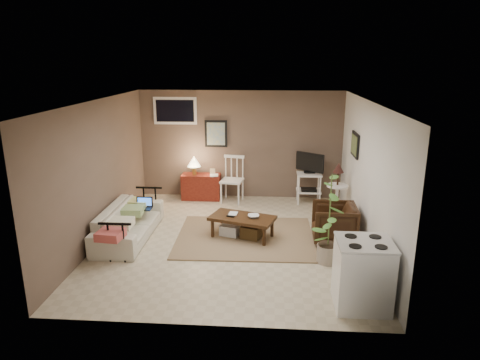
# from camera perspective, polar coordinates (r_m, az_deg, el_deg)

# --- Properties ---
(floor) EXTENTS (5.00, 5.00, 0.00)m
(floor) POSITION_cam_1_polar(r_m,az_deg,el_deg) (7.55, -1.23, -8.00)
(floor) COLOR #C1B293
(floor) RESTS_ON ground
(art_back) EXTENTS (0.50, 0.03, 0.60)m
(art_back) POSITION_cam_1_polar(r_m,az_deg,el_deg) (9.56, -3.22, 6.18)
(art_back) COLOR black
(art_right) EXTENTS (0.03, 0.60, 0.45)m
(art_right) POSITION_cam_1_polar(r_m,az_deg,el_deg) (8.22, 15.09, 4.56)
(art_right) COLOR black
(window) EXTENTS (0.96, 0.03, 0.60)m
(window) POSITION_cam_1_polar(r_m,az_deg,el_deg) (9.64, -8.64, 9.11)
(window) COLOR white
(rug) EXTENTS (2.44, 1.98, 0.02)m
(rug) POSITION_cam_1_polar(r_m,az_deg,el_deg) (7.64, 0.73, -7.59)
(rug) COLOR olive
(rug) RESTS_ON floor
(coffee_table) EXTENTS (1.23, 0.89, 0.42)m
(coffee_table) POSITION_cam_1_polar(r_m,az_deg,el_deg) (7.55, 0.26, -6.05)
(coffee_table) COLOR #3C2410
(coffee_table) RESTS_ON floor
(sofa) EXTENTS (0.57, 1.94, 0.76)m
(sofa) POSITION_cam_1_polar(r_m,az_deg,el_deg) (7.77, -14.64, -4.81)
(sofa) COLOR beige
(sofa) RESTS_ON floor
(sofa_pillows) EXTENTS (0.37, 1.85, 0.13)m
(sofa_pillows) POSITION_cam_1_polar(r_m,az_deg,el_deg) (7.52, -14.88, -4.80)
(sofa_pillows) COLOR beige
(sofa_pillows) RESTS_ON sofa
(sofa_end_rails) EXTENTS (0.52, 1.94, 0.65)m
(sofa_end_rails) POSITION_cam_1_polar(r_m,az_deg,el_deg) (7.75, -13.83, -5.22)
(sofa_end_rails) COLOR black
(sofa_end_rails) RESTS_ON floor
(laptop) EXTENTS (0.30, 0.22, 0.20)m
(laptop) POSITION_cam_1_polar(r_m,az_deg,el_deg) (7.97, -12.67, -3.28)
(laptop) COLOR black
(laptop) RESTS_ON sofa
(red_console) EXTENTS (0.86, 0.38, 0.99)m
(red_console) POSITION_cam_1_polar(r_m,az_deg,el_deg) (9.62, -5.27, -0.57)
(red_console) COLOR maroon
(red_console) RESTS_ON floor
(spindle_chair) EXTENTS (0.52, 0.52, 1.01)m
(spindle_chair) POSITION_cam_1_polar(r_m,az_deg,el_deg) (9.39, -1.05, -0.09)
(spindle_chair) COLOR white
(spindle_chair) RESTS_ON floor
(tv_stand) EXTENTS (0.57, 0.43, 1.11)m
(tv_stand) POSITION_cam_1_polar(r_m,az_deg,el_deg) (9.39, 9.21, 0.44)
(tv_stand) COLOR white
(tv_stand) RESTS_ON floor
(side_table) EXTENTS (0.42, 0.42, 1.12)m
(side_table) POSITION_cam_1_polar(r_m,az_deg,el_deg) (8.58, 12.87, -0.53)
(side_table) COLOR white
(side_table) RESTS_ON floor
(armchair) EXTENTS (0.69, 0.73, 0.74)m
(armchair) POSITION_cam_1_polar(r_m,az_deg,el_deg) (7.53, 12.44, -5.42)
(armchair) COLOR black
(armchair) RESTS_ON floor
(potted_plant) EXTENTS (0.36, 0.36, 1.44)m
(potted_plant) POSITION_cam_1_polar(r_m,az_deg,el_deg) (6.62, 11.86, -4.71)
(potted_plant) COLOR tan
(potted_plant) RESTS_ON floor
(stove) EXTENTS (0.69, 0.64, 0.90)m
(stove) POSITION_cam_1_polar(r_m,az_deg,el_deg) (5.72, 16.04, -11.95)
(stove) COLOR white
(stove) RESTS_ON floor
(bowl) EXTENTS (0.20, 0.07, 0.20)m
(bowl) POSITION_cam_1_polar(r_m,az_deg,el_deg) (7.42, 1.82, -4.31)
(bowl) COLOR #3C2410
(bowl) RESTS_ON coffee_table
(book_table) EXTENTS (0.15, 0.03, 0.20)m
(book_table) POSITION_cam_1_polar(r_m,az_deg,el_deg) (7.59, -1.50, -3.82)
(book_table) COLOR #3C2410
(book_table) RESTS_ON coffee_table
(book_console) EXTENTS (0.18, 0.04, 0.24)m
(book_console) POSITION_cam_1_polar(r_m,az_deg,el_deg) (9.39, -4.02, 1.25)
(book_console) COLOR #3C2410
(book_console) RESTS_ON red_console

